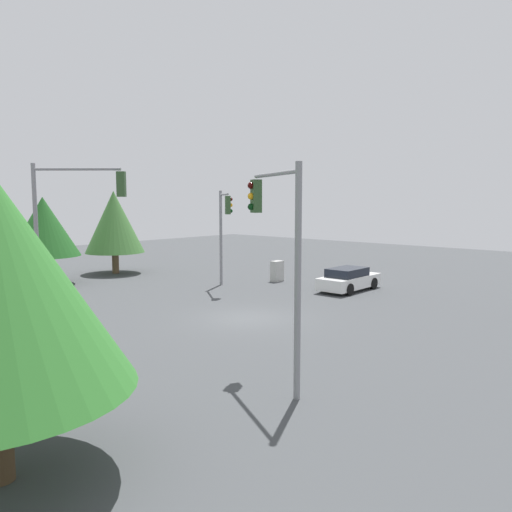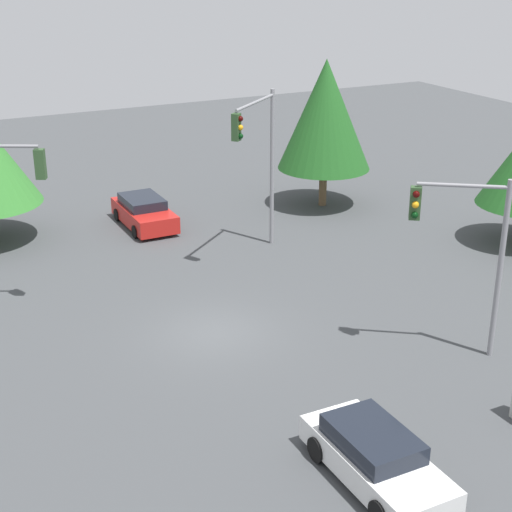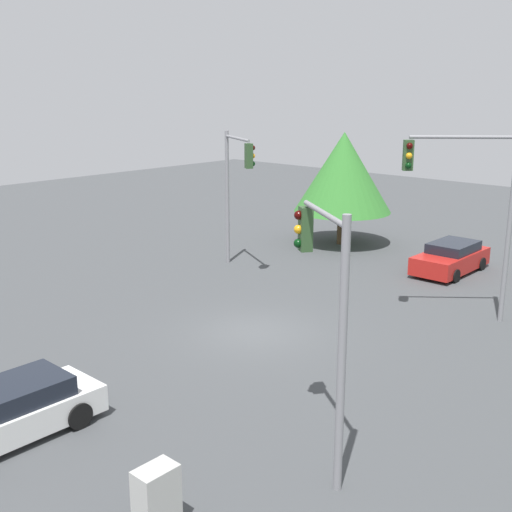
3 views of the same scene
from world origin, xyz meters
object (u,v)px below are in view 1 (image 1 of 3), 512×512
at_px(sedan_white, 349,279).
at_px(traffic_signal_main, 224,222).
at_px(traffic_signal_aux, 279,237).
at_px(electrical_cabinet, 277,271).
at_px(traffic_signal_cross, 69,216).

height_order(sedan_white, traffic_signal_main, traffic_signal_main).
relative_size(traffic_signal_main, traffic_signal_aux, 0.94).
xyz_separation_m(traffic_signal_aux, electrical_cabinet, (-14.33, -11.75, -3.65)).
bearing_deg(traffic_signal_aux, electrical_cabinet, -22.47).
height_order(traffic_signal_main, electrical_cabinet, traffic_signal_main).
xyz_separation_m(traffic_signal_main, traffic_signal_aux, (10.23, 12.58, 0.29)).
height_order(traffic_signal_main, traffic_signal_cross, traffic_signal_cross).
relative_size(traffic_signal_main, electrical_cabinet, 4.39).
bearing_deg(traffic_signal_main, electrical_cabinet, 114.30).
distance_m(sedan_white, traffic_signal_cross, 16.26).
bearing_deg(electrical_cabinet, traffic_signal_main, -11.48).
distance_m(sedan_white, traffic_signal_main, 8.24).
relative_size(sedan_white, electrical_cabinet, 3.31).
bearing_deg(traffic_signal_main, traffic_signal_aux, -3.33).
bearing_deg(traffic_signal_main, traffic_signal_cross, -45.50).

